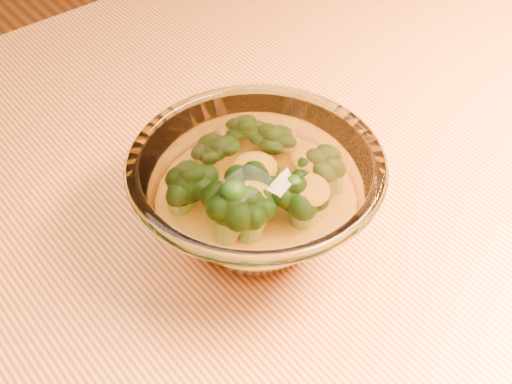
{
  "coord_description": "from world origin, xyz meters",
  "views": [
    {
      "loc": [
        -0.31,
        -0.31,
        1.17
      ],
      "look_at": [
        -0.07,
        -0.01,
        0.8
      ],
      "focal_mm": 50.0,
      "sensor_mm": 36.0,
      "label": 1
    }
  ],
  "objects": [
    {
      "name": "table",
      "position": [
        0.0,
        0.0,
        0.65
      ],
      "size": [
        1.2,
        0.8,
        0.75
      ],
      "color": "gold",
      "rests_on": "ground"
    },
    {
      "name": "broccoli_heap",
      "position": [
        -0.08,
        -0.01,
        0.8
      ],
      "size": [
        0.13,
        0.12,
        0.06
      ],
      "color": "black",
      "rests_on": "cheese_sauce"
    },
    {
      "name": "cheese_sauce",
      "position": [
        -0.07,
        -0.01,
        0.78
      ],
      "size": [
        0.11,
        0.11,
        0.03
      ],
      "primitive_type": "ellipsoid",
      "color": "orange",
      "rests_on": "glass_bowl"
    },
    {
      "name": "glass_bowl",
      "position": [
        -0.07,
        -0.01,
        0.79
      ],
      "size": [
        0.19,
        0.19,
        0.09
      ],
      "color": "white",
      "rests_on": "table"
    }
  ]
}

